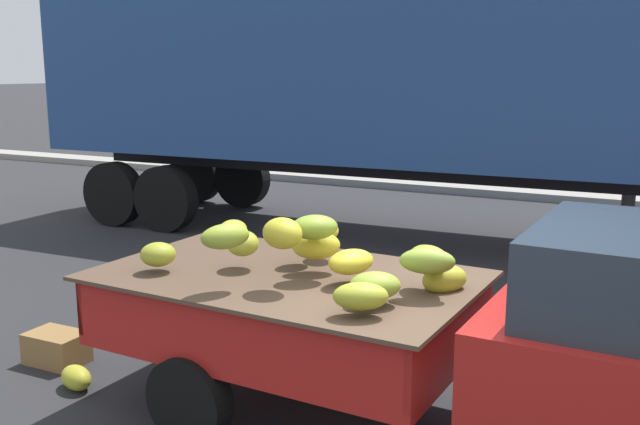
{
  "coord_description": "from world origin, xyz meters",
  "views": [
    {
      "loc": [
        1.19,
        -4.37,
        2.61
      ],
      "look_at": [
        -1.52,
        0.98,
        1.41
      ],
      "focal_mm": 40.22,
      "sensor_mm": 36.0,
      "label": 1
    }
  ],
  "objects": [
    {
      "name": "produce_crate",
      "position": [
        -3.69,
        -0.01,
        0.14
      ],
      "size": [
        0.52,
        0.37,
        0.28
      ],
      "primitive_type": "cube",
      "rotation": [
        0.0,
        0.0,
        0.01
      ],
      "color": "olive",
      "rests_on": "ground"
    },
    {
      "name": "semi_trailer",
      "position": [
        -2.76,
        6.06,
        2.54
      ],
      "size": [
        12.07,
        2.94,
        3.95
      ],
      "rotation": [
        0.0,
        0.0,
        0.03
      ],
      "color": "navy",
      "rests_on": "ground"
    },
    {
      "name": "pickup_truck",
      "position": [
        0.56,
        0.11,
        0.89
      ],
      "size": [
        5.09,
        1.96,
        1.7
      ],
      "rotation": [
        0.0,
        0.0,
        -0.04
      ],
      "color": "#B21E19",
      "rests_on": "ground"
    },
    {
      "name": "curb_strip",
      "position": [
        0.0,
        10.64,
        0.08
      ],
      "size": [
        80.0,
        0.8,
        0.16
      ],
      "primitive_type": "cube",
      "color": "gray",
      "rests_on": "ground"
    },
    {
      "name": "fallen_banana_bunch_near_tailgate",
      "position": [
        -3.13,
        -0.33,
        0.1
      ],
      "size": [
        0.4,
        0.32,
        0.2
      ],
      "primitive_type": "ellipsoid",
      "rotation": [
        0.0,
        0.0,
        5.91
      ],
      "color": "gold",
      "rests_on": "ground"
    }
  ]
}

